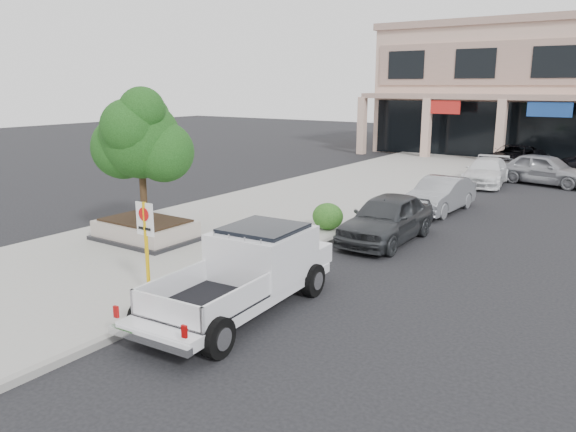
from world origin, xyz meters
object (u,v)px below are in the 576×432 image
object	(u,v)px
lot_car_a	(545,169)
no_parking_sign	(146,237)
planter	(146,230)
curb_car_d	(513,157)
curb_car_a	(387,218)
planter_tree	(147,139)
curb_car_b	(440,195)
curb_car_c	(486,172)
pickup_truck	(237,275)

from	to	relation	value
lot_car_a	no_parking_sign	bearing A→B (deg)	-178.58
planter	curb_car_d	distance (m)	24.71
planter	curb_car_a	bearing A→B (deg)	36.94
no_parking_sign	curb_car_d	distance (m)	27.51
no_parking_sign	curb_car_a	bearing A→B (deg)	73.96
lot_car_a	planter_tree	bearing A→B (deg)	169.17
curb_car_b	lot_car_a	distance (m)	9.59
curb_car_a	curb_car_d	xyz separation A→B (m)	(-0.50, 19.27, -0.04)
planter	lot_car_a	distance (m)	21.15
planter_tree	curb_car_c	size ratio (longest dim) A/B	0.85
no_parking_sign	curb_car_a	xyz separation A→B (m)	(2.35, 8.17, -0.85)
curb_car_c	pickup_truck	bearing A→B (deg)	-95.79
curb_car_b	curb_car_d	distance (m)	13.95
curb_car_c	curb_car_d	distance (m)	6.41
planter_tree	curb_car_c	xyz separation A→B (m)	(5.84, 17.45, -2.73)
planter_tree	curb_car_c	distance (m)	18.61
curb_car_a	curb_car_d	size ratio (longest dim) A/B	0.86
curb_car_a	curb_car_c	world-z (taller)	curb_car_a
planter_tree	curb_car_b	xyz separation A→B (m)	(6.08, 9.91, -2.71)
planter_tree	curb_car_d	bearing A→B (deg)	76.62
planter	no_parking_sign	distance (m)	5.36
curb_car_d	curb_car_b	bearing A→B (deg)	-82.65
planter_tree	pickup_truck	size ratio (longest dim) A/B	0.69
planter	curb_car_d	size ratio (longest dim) A/B	0.59
curb_car_b	curb_car_d	bearing A→B (deg)	94.72
planter	pickup_truck	xyz separation A→B (m)	(6.10, -2.71, 0.44)
pickup_truck	curb_car_d	size ratio (longest dim) A/B	1.07
no_parking_sign	curb_car_c	distance (m)	21.15
planter_tree	curb_car_b	distance (m)	11.94
no_parking_sign	curb_car_c	bearing A→B (deg)	84.54
planter	curb_car_b	xyz separation A→B (m)	(6.21, 10.07, 0.23)
no_parking_sign	curb_car_b	bearing A→B (deg)	80.52
pickup_truck	curb_car_d	xyz separation A→B (m)	(-0.29, 26.72, -0.16)
planter_tree	curb_car_a	size ratio (longest dim) A/B	0.87
no_parking_sign	lot_car_a	xyz separation A→B (m)	(4.49, 22.81, -0.83)
pickup_truck	planter	bearing A→B (deg)	152.64
curb_car_b	curb_car_d	xyz separation A→B (m)	(-0.40, 13.95, 0.04)
no_parking_sign	pickup_truck	world-z (taller)	no_parking_sign
planter_tree	no_parking_sign	distance (m)	5.53
planter_tree	no_parking_sign	world-z (taller)	planter_tree
planter	planter_tree	distance (m)	2.95
curb_car_a	curb_car_d	bearing A→B (deg)	91.07
pickup_truck	curb_car_c	xyz separation A→B (m)	(-0.13, 20.32, -0.23)
no_parking_sign	lot_car_a	size ratio (longest dim) A/B	0.49
no_parking_sign	curb_car_d	world-z (taller)	no_parking_sign
curb_car_a	curb_car_b	bearing A→B (deg)	90.61
planter	planter_tree	bearing A→B (deg)	48.97
no_parking_sign	lot_car_a	world-z (taller)	no_parking_sign
curb_car_a	no_parking_sign	bearing A→B (deg)	-106.46
curb_car_b	curb_car_c	size ratio (longest dim) A/B	0.91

